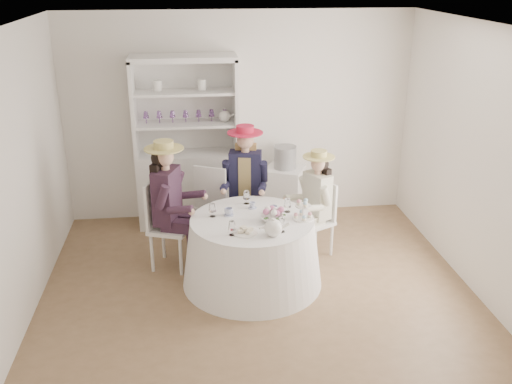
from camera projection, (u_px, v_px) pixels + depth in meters
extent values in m
plane|color=brown|center=(257.00, 287.00, 6.09)|extent=(4.50, 4.50, 0.00)
plane|color=white|center=(257.00, 25.00, 5.09)|extent=(4.50, 4.50, 0.00)
plane|color=white|center=(239.00, 117.00, 7.43)|extent=(4.50, 0.00, 4.50)
plane|color=white|center=(293.00, 267.00, 3.74)|extent=(4.50, 0.00, 4.50)
plane|color=white|center=(19.00, 177.00, 5.34)|extent=(0.00, 4.50, 4.50)
plane|color=white|center=(475.00, 159.00, 5.83)|extent=(0.00, 4.50, 4.50)
cone|color=white|center=(252.00, 252.00, 6.05)|extent=(1.49, 1.49, 0.72)
cylinder|color=white|center=(252.00, 220.00, 5.92)|extent=(1.29, 1.29, 0.02)
cube|color=silver|center=(189.00, 188.00, 7.45)|extent=(1.37, 0.76, 0.97)
cube|color=silver|center=(185.00, 103.00, 7.25)|extent=(1.27, 0.32, 1.19)
cube|color=silver|center=(183.00, 58.00, 6.83)|extent=(1.37, 0.76, 0.06)
cube|color=silver|center=(134.00, 108.00, 6.98)|extent=(0.15, 0.48, 1.19)
cube|color=silver|center=(236.00, 105.00, 7.12)|extent=(0.15, 0.48, 1.19)
cube|color=silver|center=(186.00, 124.00, 7.13)|extent=(1.27, 0.68, 0.03)
cube|color=silver|center=(184.00, 92.00, 6.98)|extent=(1.27, 0.68, 0.03)
sphere|color=white|center=(225.00, 116.00, 7.15)|extent=(0.15, 0.15, 0.15)
cube|color=silver|center=(284.00, 194.00, 7.59)|extent=(0.62, 0.62, 0.73)
cylinder|color=black|center=(285.00, 157.00, 7.40)|extent=(0.37, 0.37, 0.29)
cube|color=silver|center=(171.00, 228.00, 6.34)|extent=(0.54, 0.54, 0.04)
cylinder|color=silver|center=(181.00, 256.00, 6.24)|extent=(0.04, 0.04, 0.46)
cylinder|color=silver|center=(191.00, 243.00, 6.55)|extent=(0.04, 0.04, 0.46)
cylinder|color=silver|center=(152.00, 253.00, 6.31)|extent=(0.04, 0.04, 0.46)
cylinder|color=silver|center=(163.00, 240.00, 6.62)|extent=(0.04, 0.04, 0.46)
cube|color=silver|center=(153.00, 203.00, 6.27)|extent=(0.17, 0.39, 0.53)
cube|color=black|center=(167.00, 196.00, 6.20)|extent=(0.33, 0.43, 0.61)
cube|color=black|center=(178.00, 226.00, 6.20)|extent=(0.38, 0.25, 0.13)
cylinder|color=black|center=(192.00, 253.00, 6.28)|extent=(0.11, 0.11, 0.48)
cylinder|color=black|center=(162.00, 197.00, 5.97)|extent=(0.20, 0.15, 0.29)
cube|color=black|center=(184.00, 219.00, 6.37)|extent=(0.38, 0.25, 0.13)
cylinder|color=black|center=(197.00, 245.00, 6.45)|extent=(0.11, 0.11, 0.48)
cylinder|color=black|center=(177.00, 183.00, 6.36)|extent=(0.20, 0.15, 0.29)
cylinder|color=#D8A889|center=(165.00, 167.00, 6.08)|extent=(0.09, 0.09, 0.08)
sphere|color=#D8A889|center=(164.00, 157.00, 6.04)|extent=(0.20, 0.20, 0.20)
sphere|color=black|center=(160.00, 158.00, 6.05)|extent=(0.20, 0.20, 0.20)
cube|color=black|center=(159.00, 180.00, 6.15)|extent=(0.16, 0.27, 0.40)
cylinder|color=tan|center=(164.00, 149.00, 6.00)|extent=(0.42, 0.42, 0.01)
cylinder|color=tan|center=(164.00, 145.00, 5.99)|extent=(0.21, 0.21, 0.08)
cube|color=silver|center=(245.00, 206.00, 6.92)|extent=(0.49, 0.49, 0.04)
cylinder|color=silver|center=(231.00, 230.00, 6.86)|extent=(0.04, 0.04, 0.46)
cylinder|color=silver|center=(258.00, 231.00, 6.84)|extent=(0.04, 0.04, 0.46)
cylinder|color=silver|center=(234.00, 218.00, 7.17)|extent=(0.04, 0.04, 0.46)
cylinder|color=silver|center=(260.00, 219.00, 7.15)|extent=(0.04, 0.04, 0.46)
cube|color=silver|center=(247.00, 179.00, 6.99)|extent=(0.40, 0.11, 0.52)
cube|color=#1A1933|center=(245.00, 176.00, 6.79)|extent=(0.41, 0.28, 0.61)
cube|color=tan|center=(245.00, 176.00, 6.79)|extent=(0.19, 0.25, 0.52)
cube|color=#1A1933|center=(237.00, 204.00, 6.78)|extent=(0.20, 0.38, 0.13)
cylinder|color=#1A1933|center=(236.00, 233.00, 6.76)|extent=(0.10, 0.10, 0.48)
cylinder|color=#1A1933|center=(227.00, 171.00, 6.74)|extent=(0.13, 0.20, 0.29)
cube|color=#1A1933|center=(252.00, 204.00, 6.76)|extent=(0.20, 0.38, 0.13)
cylinder|color=#1A1933|center=(251.00, 234.00, 6.74)|extent=(0.10, 0.10, 0.48)
cylinder|color=#1A1933|center=(263.00, 172.00, 6.71)|extent=(0.13, 0.20, 0.29)
cylinder|color=#D8A889|center=(245.00, 150.00, 6.67)|extent=(0.09, 0.09, 0.08)
sphere|color=#D8A889|center=(245.00, 140.00, 6.63)|extent=(0.20, 0.20, 0.20)
sphere|color=tan|center=(246.00, 141.00, 6.68)|extent=(0.20, 0.20, 0.20)
cube|color=tan|center=(246.00, 160.00, 6.81)|extent=(0.26, 0.13, 0.40)
cylinder|color=red|center=(245.00, 133.00, 6.60)|extent=(0.42, 0.42, 0.01)
cylinder|color=red|center=(245.00, 129.00, 6.58)|extent=(0.21, 0.21, 0.08)
cube|color=silver|center=(315.00, 222.00, 6.64)|extent=(0.49, 0.49, 0.04)
cylinder|color=silver|center=(297.00, 237.00, 6.76)|extent=(0.03, 0.03, 0.40)
cylinder|color=silver|center=(312.00, 246.00, 6.53)|extent=(0.03, 0.03, 0.40)
cylinder|color=silver|center=(316.00, 231.00, 6.91)|extent=(0.03, 0.03, 0.40)
cylinder|color=silver|center=(332.00, 240.00, 6.68)|extent=(0.03, 0.03, 0.40)
cube|color=silver|center=(326.00, 200.00, 6.64)|extent=(0.18, 0.32, 0.45)
cube|color=beige|center=(317.00, 195.00, 6.53)|extent=(0.31, 0.37, 0.53)
cube|color=beige|center=(303.00, 216.00, 6.62)|extent=(0.33, 0.25, 0.11)
cylinder|color=beige|center=(294.00, 240.00, 6.66)|extent=(0.09, 0.09, 0.42)
cylinder|color=beige|center=(305.00, 186.00, 6.63)|extent=(0.18, 0.14, 0.25)
cube|color=beige|center=(312.00, 221.00, 6.50)|extent=(0.33, 0.25, 0.11)
cylinder|color=beige|center=(303.00, 245.00, 6.53)|extent=(0.09, 0.09, 0.42)
cylinder|color=beige|center=(326.00, 196.00, 6.34)|extent=(0.18, 0.14, 0.25)
cylinder|color=#D8A889|center=(318.00, 172.00, 6.42)|extent=(0.08, 0.08, 0.07)
sphere|color=#D8A889|center=(318.00, 164.00, 6.39)|extent=(0.17, 0.17, 0.17)
sphere|color=black|center=(321.00, 164.00, 6.41)|extent=(0.17, 0.17, 0.17)
cube|color=black|center=(323.00, 181.00, 6.51)|extent=(0.16, 0.23, 0.34)
cylinder|color=tan|center=(319.00, 157.00, 6.36)|extent=(0.36, 0.36, 0.01)
cylinder|color=tan|center=(319.00, 154.00, 6.34)|extent=(0.18, 0.18, 0.07)
cube|color=silver|center=(217.00, 205.00, 6.95)|extent=(0.56, 0.56, 0.04)
cylinder|color=silver|center=(235.00, 219.00, 7.14)|extent=(0.04, 0.04, 0.46)
cylinder|color=silver|center=(210.00, 216.00, 7.24)|extent=(0.04, 0.04, 0.46)
cylinder|color=silver|center=(225.00, 230.00, 6.84)|extent=(0.04, 0.04, 0.46)
cylinder|color=silver|center=(199.00, 227.00, 6.94)|extent=(0.04, 0.04, 0.46)
cube|color=silver|center=(210.00, 189.00, 6.68)|extent=(0.38, 0.20, 0.53)
imported|color=white|center=(229.00, 212.00, 5.99)|extent=(0.10, 0.10, 0.07)
imported|color=white|center=(252.00, 206.00, 6.17)|extent=(0.07, 0.07, 0.06)
imported|color=white|center=(274.00, 210.00, 6.05)|extent=(0.10, 0.10, 0.07)
imported|color=white|center=(272.00, 219.00, 5.85)|extent=(0.25, 0.25, 0.06)
sphere|color=#CA6597|center=(279.00, 212.00, 5.88)|extent=(0.07, 0.07, 0.07)
sphere|color=white|center=(276.00, 210.00, 5.92)|extent=(0.07, 0.07, 0.07)
sphere|color=#CA6597|center=(272.00, 210.00, 5.92)|extent=(0.07, 0.07, 0.07)
sphere|color=white|center=(268.00, 211.00, 5.89)|extent=(0.07, 0.07, 0.07)
sphere|color=#CA6597|center=(269.00, 213.00, 5.84)|extent=(0.07, 0.07, 0.07)
sphere|color=white|center=(273.00, 214.00, 5.82)|extent=(0.07, 0.07, 0.07)
sphere|color=#CA6597|center=(278.00, 214.00, 5.84)|extent=(0.07, 0.07, 0.07)
sphere|color=white|center=(273.00, 228.00, 5.53)|extent=(0.18, 0.18, 0.18)
cylinder|color=white|center=(284.00, 226.00, 5.54)|extent=(0.10, 0.03, 0.08)
cylinder|color=white|center=(273.00, 220.00, 5.50)|extent=(0.04, 0.04, 0.02)
cylinder|color=white|center=(245.00, 232.00, 5.61)|extent=(0.25, 0.25, 0.01)
cube|color=beige|center=(240.00, 231.00, 5.58)|extent=(0.06, 0.04, 0.03)
cube|color=beige|center=(245.00, 229.00, 5.59)|extent=(0.07, 0.05, 0.03)
cube|color=beige|center=(250.00, 229.00, 5.62)|extent=(0.07, 0.06, 0.03)
cube|color=beige|center=(243.00, 228.00, 5.63)|extent=(0.07, 0.07, 0.03)
cube|color=beige|center=(248.00, 232.00, 5.57)|extent=(0.06, 0.07, 0.03)
cylinder|color=white|center=(303.00, 218.00, 5.92)|extent=(0.22, 0.22, 0.01)
cylinder|color=white|center=(303.00, 212.00, 5.90)|extent=(0.02, 0.02, 0.15)
cylinder|color=white|center=(303.00, 206.00, 5.87)|extent=(0.16, 0.16, 0.01)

